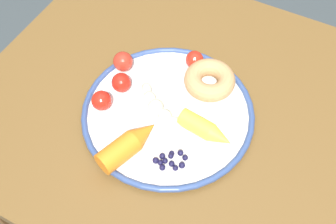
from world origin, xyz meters
name	(u,v)px	position (x,y,z in m)	size (l,w,h in m)	color
dining_table	(201,139)	(0.00, 0.00, 0.61)	(0.92, 0.70, 0.72)	brown
plate	(168,113)	(-0.06, -0.04, 0.73)	(0.34, 0.34, 0.02)	silver
banana	(158,106)	(-0.08, -0.05, 0.74)	(0.12, 0.07, 0.03)	beige
carrot_orange	(129,144)	(-0.08, -0.15, 0.75)	(0.08, 0.13, 0.04)	orange
carrot_yellow	(206,130)	(0.03, -0.06, 0.75)	(0.11, 0.05, 0.03)	yellow
donut	(210,80)	(-0.01, 0.05, 0.75)	(0.10, 0.10, 0.04)	tan
blueberry_pile	(170,160)	(-0.01, -0.14, 0.73)	(0.06, 0.05, 0.02)	#191638
tomato_near	(123,61)	(-0.19, 0.01, 0.75)	(0.04, 0.04, 0.04)	red
tomato_mid	(101,101)	(-0.18, -0.09, 0.75)	(0.04, 0.04, 0.04)	red
tomato_far	(195,60)	(-0.06, 0.09, 0.75)	(0.04, 0.04, 0.04)	red
tomato_extra	(121,83)	(-0.17, -0.03, 0.75)	(0.04, 0.04, 0.04)	red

